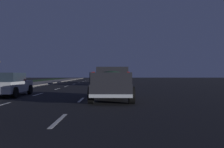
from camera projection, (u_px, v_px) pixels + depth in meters
name	position (u px, v px, depth m)	size (l,w,h in m)	color
ground	(81.00, 86.00, 29.01)	(144.00, 144.00, 0.00)	black
sidewalk_shoulder	(18.00, 86.00, 28.93)	(108.00, 4.00, 0.12)	slate
lane_markings	(60.00, 85.00, 32.01)	(108.00, 7.04, 0.01)	silver
pickup_truck	(112.00, 82.00, 13.93)	(5.49, 2.41, 1.87)	#232328
sedan_silver	(9.00, 84.00, 16.24)	(4.44, 2.09, 1.54)	#B2B5BA
sedan_black	(112.00, 79.00, 31.98)	(4.41, 2.04, 1.54)	black
sedan_red	(109.00, 78.00, 38.58)	(4.43, 2.07, 1.54)	maroon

